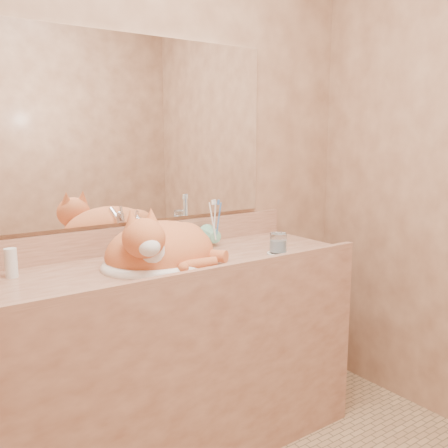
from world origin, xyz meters
TOP-DOWN VIEW (x-y plane):
  - wall_back at (0.00, 1.00)m, footprint 2.40×0.02m
  - vanity_counter at (0.00, 0.72)m, footprint 1.60×0.55m
  - mirror at (0.00, 0.99)m, footprint 1.30×0.02m
  - sink_basin at (-0.07, 0.70)m, footprint 0.52×0.45m
  - faucet at (-0.07, 0.88)m, footprint 0.05×0.13m
  - cat at (-0.07, 0.69)m, footprint 0.47×0.39m
  - soap_dispenser at (0.12, 0.86)m, footprint 0.09×0.09m
  - toothbrush_cup at (0.30, 0.84)m, footprint 0.10×0.10m
  - toothbrushes at (0.30, 0.84)m, footprint 0.04×0.04m
  - saucer at (0.44, 0.56)m, footprint 0.10×0.10m
  - water_glass at (0.44, 0.56)m, footprint 0.07×0.07m
  - lotion_bottle at (-0.59, 0.87)m, footprint 0.05×0.05m

SIDE VIEW (x-z plane):
  - vanity_counter at x=0.00m, z-range 0.00..0.85m
  - saucer at x=0.44m, z-range 0.85..0.86m
  - toothbrush_cup at x=0.30m, z-range 0.85..0.94m
  - water_glass at x=0.44m, z-range 0.86..0.95m
  - lotion_bottle at x=-0.59m, z-range 0.85..0.96m
  - sink_basin at x=-0.07m, z-range 0.85..1.00m
  - cat at x=-0.07m, z-range 0.80..1.06m
  - soap_dispenser at x=0.12m, z-range 0.85..1.03m
  - faucet at x=-0.07m, z-range 0.85..1.04m
  - toothbrushes at x=0.30m, z-range 0.87..1.10m
  - wall_back at x=0.00m, z-range 0.00..2.50m
  - mirror at x=0.00m, z-range 0.99..1.79m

